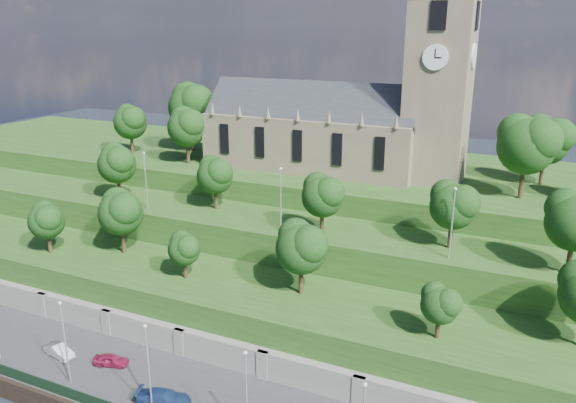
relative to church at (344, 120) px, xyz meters
The scene contains 14 objects.
promenade 45.42m from the church, 91.13° to the right, with size 160.00×12.00×2.00m, color #2D2D30.
retaining_wall 39.48m from the church, 91.33° to the right, with size 160.00×2.10×5.00m.
embankment_lower 33.57m from the church, 91.61° to the right, with size 160.00×12.00×8.00m, color #214517.
embankment_upper 23.71m from the church, 92.66° to the right, with size 160.00×10.00×12.00m, color #214517.
hilltop 15.57m from the church, 101.11° to the left, with size 160.00×32.00×15.00m, color #214517.
church is the anchor object (origin of this frame).
trees_lower 28.80m from the church, 89.51° to the right, with size 66.58×9.07×8.39m.
trees_upper 19.15m from the church, 76.09° to the right, with size 64.16×8.31×8.56m.
trees_hilltop 2.43m from the church, 154.59° to the right, with size 75.95×16.15×11.71m.
lamp_posts_promenade 46.22m from the church, 93.67° to the right, with size 60.36×0.36×8.95m.
lamp_posts_upper 20.87m from the church, 92.26° to the right, with size 40.36×0.36×7.91m.
car_left 45.56m from the church, 105.80° to the right, with size 1.46×3.62×1.23m, color maroon.
car_middle 48.31m from the church, 113.20° to the right, with size 1.36×3.90×1.29m, color #9C9CA0.
car_right 46.82m from the church, 93.08° to the right, with size 2.08×5.11×1.48m, color navy.
Camera 1 is at (27.57, -31.71, 35.98)m, focal length 35.00 mm.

